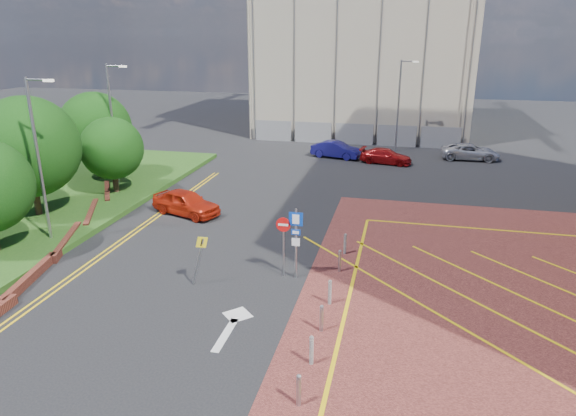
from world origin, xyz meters
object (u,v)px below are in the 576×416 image
(lamp_left_near, at_px, (39,154))
(tree_c, at_px, (112,148))
(tree_d, at_px, (95,128))
(lamp_back, at_px, (399,102))
(warning_sign, at_px, (200,254))
(car_red_left, at_px, (186,202))
(car_red_back, at_px, (386,156))
(sign_cluster, at_px, (291,236))
(lamp_left_far, at_px, (113,120))
(tree_b, at_px, (28,147))
(car_blue_back, at_px, (336,150))
(car_silver_back, at_px, (470,152))

(lamp_left_near, bearing_deg, tree_c, 97.69)
(tree_d, distance_m, lamp_back, 25.47)
(tree_d, bearing_deg, warning_sign, -45.83)
(car_red_left, relative_size, car_red_back, 1.03)
(lamp_back, relative_size, warning_sign, 3.56)
(tree_c, xyz_separation_m, car_red_back, (16.86, 13.00, -2.58))
(tree_c, height_order, warning_sign, tree_c)
(tree_d, xyz_separation_m, lamp_back, (20.58, 15.00, 0.49))
(tree_d, distance_m, car_red_left, 10.88)
(car_red_left, bearing_deg, tree_c, 88.36)
(lamp_left_near, height_order, sign_cluster, lamp_left_near)
(tree_c, distance_m, lamp_left_near, 8.20)
(lamp_left_far, relative_size, warning_sign, 3.56)
(warning_sign, bearing_deg, sign_cluster, 24.06)
(tree_b, relative_size, warning_sign, 3.00)
(tree_d, xyz_separation_m, lamp_left_far, (2.08, -1.00, 0.79))
(lamp_left_far, bearing_deg, car_red_back, 31.75)
(lamp_left_near, bearing_deg, car_red_back, 53.09)
(tree_d, height_order, car_blue_back, tree_d)
(lamp_left_near, distance_m, car_blue_back, 25.26)
(tree_c, height_order, car_red_left, tree_c)
(lamp_left_far, distance_m, car_red_back, 21.29)
(lamp_left_far, xyz_separation_m, car_silver_back, (24.66, 13.99, -3.99))
(tree_b, relative_size, lamp_back, 0.84)
(sign_cluster, relative_size, car_red_left, 0.74)
(sign_cluster, distance_m, car_silver_back, 26.94)
(car_red_left, xyz_separation_m, car_silver_back, (17.79, 18.32, -0.07))
(car_silver_back, bearing_deg, lamp_left_far, 117.72)
(tree_b, xyz_separation_m, lamp_left_near, (3.08, -3.00, 0.42))
(car_red_left, relative_size, car_silver_back, 0.90)
(lamp_left_near, distance_m, car_silver_back, 33.24)
(tree_b, distance_m, lamp_left_far, 7.10)
(lamp_left_near, height_order, car_red_left, lamp_left_near)
(lamp_back, bearing_deg, car_red_back, -98.24)
(tree_d, relative_size, car_blue_back, 1.43)
(tree_b, distance_m, car_blue_back, 24.32)
(lamp_back, bearing_deg, tree_b, -130.41)
(car_red_left, distance_m, car_red_back, 18.82)
(tree_b, height_order, sign_cluster, tree_b)
(sign_cluster, relative_size, warning_sign, 1.42)
(car_silver_back, bearing_deg, sign_cluster, 156.46)
(tree_d, bearing_deg, car_blue_back, 35.51)
(tree_d, bearing_deg, sign_cluster, -35.58)
(car_blue_back, bearing_deg, lamp_back, -38.75)
(tree_b, relative_size, lamp_left_near, 0.84)
(lamp_left_far, bearing_deg, lamp_back, 40.86)
(tree_d, bearing_deg, lamp_back, 36.09)
(lamp_left_far, height_order, car_silver_back, lamp_left_far)
(tree_c, xyz_separation_m, car_red_left, (5.95, -2.33, -2.46))
(tree_c, height_order, sign_cluster, tree_c)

